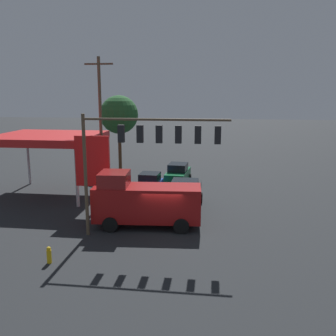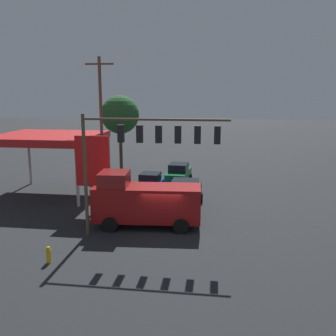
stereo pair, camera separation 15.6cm
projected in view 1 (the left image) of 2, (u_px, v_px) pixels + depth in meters
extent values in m
plane|color=black|center=(164.00, 229.00, 23.82)|extent=(200.00, 200.00, 0.00)
cylinder|color=brown|center=(86.00, 176.00, 22.11)|extent=(0.20, 0.20, 7.34)
cylinder|color=brown|center=(155.00, 120.00, 20.90)|extent=(8.42, 0.14, 0.14)
cube|color=black|center=(121.00, 134.00, 21.32)|extent=(0.36, 0.28, 1.00)
sphere|color=#FF4141|center=(122.00, 128.00, 21.44)|extent=(0.22, 0.22, 0.22)
sphere|color=#392305|center=(122.00, 133.00, 21.50)|extent=(0.22, 0.22, 0.22)
sphere|color=black|center=(122.00, 138.00, 21.56)|extent=(0.22, 0.22, 0.22)
cube|color=black|center=(140.00, 134.00, 21.18)|extent=(0.36, 0.28, 1.00)
sphere|color=#FF4141|center=(141.00, 128.00, 21.30)|extent=(0.22, 0.22, 0.22)
sphere|color=#392305|center=(141.00, 134.00, 21.36)|extent=(0.22, 0.22, 0.22)
sphere|color=black|center=(141.00, 139.00, 21.42)|extent=(0.22, 0.22, 0.22)
cube|color=black|center=(159.00, 134.00, 21.04)|extent=(0.36, 0.28, 1.00)
sphere|color=#FF4141|center=(160.00, 129.00, 21.16)|extent=(0.22, 0.22, 0.22)
sphere|color=#392305|center=(160.00, 134.00, 21.22)|extent=(0.22, 0.22, 0.22)
sphere|color=black|center=(160.00, 139.00, 21.28)|extent=(0.22, 0.22, 0.22)
cube|color=black|center=(178.00, 134.00, 20.90)|extent=(0.36, 0.28, 1.00)
sphere|color=#FF4141|center=(179.00, 129.00, 21.02)|extent=(0.22, 0.22, 0.22)
sphere|color=#392305|center=(179.00, 134.00, 21.08)|extent=(0.22, 0.22, 0.22)
sphere|color=black|center=(179.00, 139.00, 21.14)|extent=(0.22, 0.22, 0.22)
cube|color=black|center=(198.00, 135.00, 20.76)|extent=(0.36, 0.28, 1.00)
sphere|color=#FF4141|center=(198.00, 129.00, 20.88)|extent=(0.22, 0.22, 0.22)
sphere|color=#392305|center=(198.00, 134.00, 20.94)|extent=(0.22, 0.22, 0.22)
sphere|color=black|center=(198.00, 140.00, 21.00)|extent=(0.22, 0.22, 0.22)
cube|color=black|center=(218.00, 135.00, 20.62)|extent=(0.36, 0.28, 1.00)
sphere|color=#FF4141|center=(218.00, 129.00, 20.74)|extent=(0.22, 0.22, 0.22)
sphere|color=#392305|center=(218.00, 135.00, 20.80)|extent=(0.22, 0.22, 0.22)
sphere|color=black|center=(218.00, 140.00, 20.86)|extent=(0.22, 0.22, 0.22)
cylinder|color=brown|center=(101.00, 126.00, 31.57)|extent=(0.26, 0.26, 11.40)
cube|color=brown|center=(99.00, 64.00, 30.55)|extent=(2.40, 0.14, 0.14)
cube|color=red|center=(48.00, 138.00, 30.99)|extent=(8.32, 7.49, 0.60)
cube|color=red|center=(66.00, 133.00, 34.65)|extent=(8.32, 0.06, 0.36)
cylinder|color=#B7B7BC|center=(102.00, 162.00, 34.10)|extent=(0.24, 0.24, 4.51)
cylinder|color=#B7B7BC|center=(29.00, 160.00, 35.00)|extent=(0.24, 0.24, 4.51)
cylinder|color=#B7B7BC|center=(77.00, 178.00, 27.99)|extent=(0.24, 0.24, 4.51)
cylinder|color=#B7B7BC|center=(93.00, 175.00, 26.49)|extent=(0.24, 0.24, 5.57)
cube|color=red|center=(93.00, 161.00, 26.30)|extent=(2.47, 0.24, 3.59)
cube|color=black|center=(93.00, 161.00, 26.42)|extent=(1.73, 0.04, 1.26)
cube|color=#0C592D|center=(178.00, 175.00, 35.46)|extent=(2.14, 4.53, 0.90)
cube|color=black|center=(178.00, 167.00, 35.30)|extent=(1.81, 2.12, 0.70)
cylinder|color=black|center=(185.00, 184.00, 33.99)|extent=(0.27, 0.68, 0.66)
cylinder|color=black|center=(165.00, 183.00, 34.37)|extent=(0.27, 0.68, 0.66)
cylinder|color=black|center=(190.00, 177.00, 36.74)|extent=(0.27, 0.68, 0.66)
cylinder|color=black|center=(171.00, 176.00, 37.11)|extent=(0.27, 0.68, 0.66)
cube|color=maroon|center=(147.00, 203.00, 23.95)|extent=(6.95, 2.78, 2.20)
cube|color=maroon|center=(114.00, 179.00, 23.76)|extent=(1.95, 2.24, 0.90)
cylinder|color=black|center=(110.00, 225.00, 23.16)|extent=(0.97, 0.29, 0.96)
cylinder|color=black|center=(117.00, 213.00, 25.44)|extent=(0.97, 0.29, 0.96)
cylinder|color=black|center=(181.00, 226.00, 22.90)|extent=(0.97, 0.29, 0.96)
cylinder|color=black|center=(182.00, 214.00, 25.19)|extent=(0.97, 0.29, 0.96)
cube|color=navy|center=(149.00, 188.00, 30.86)|extent=(1.90, 3.89, 0.90)
cube|color=black|center=(150.00, 178.00, 30.99)|extent=(1.65, 1.78, 0.76)
cylinder|color=black|center=(156.00, 198.00, 29.61)|extent=(0.25, 0.63, 0.62)
cylinder|color=black|center=(135.00, 197.00, 29.92)|extent=(0.25, 0.63, 0.62)
cylinder|color=black|center=(162.00, 190.00, 31.99)|extent=(0.25, 0.63, 0.62)
cylinder|color=black|center=(143.00, 189.00, 32.30)|extent=(0.25, 0.63, 0.62)
cube|color=black|center=(186.00, 196.00, 27.79)|extent=(2.05, 5.22, 1.10)
cube|color=black|center=(185.00, 186.00, 26.72)|extent=(1.86, 1.62, 0.90)
cylinder|color=black|center=(198.00, 211.00, 26.12)|extent=(0.23, 0.80, 0.80)
cylinder|color=black|center=(169.00, 210.00, 26.40)|extent=(0.23, 0.80, 0.80)
cylinder|color=black|center=(201.00, 198.00, 29.40)|extent=(0.23, 0.80, 0.80)
cylinder|color=black|center=(175.00, 197.00, 29.68)|extent=(0.23, 0.80, 0.80)
cylinder|color=#4C331E|center=(120.00, 149.00, 41.06)|extent=(0.36, 0.36, 4.71)
sphere|color=#235628|center=(119.00, 115.00, 40.30)|extent=(4.13, 4.13, 4.13)
cylinder|color=gold|center=(49.00, 257.00, 18.99)|extent=(0.24, 0.24, 0.70)
sphere|color=gold|center=(49.00, 249.00, 18.91)|extent=(0.22, 0.22, 0.22)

